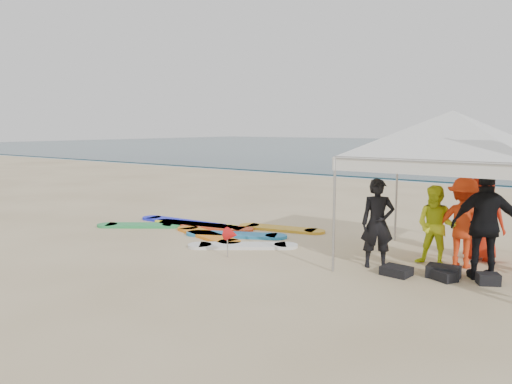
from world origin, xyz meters
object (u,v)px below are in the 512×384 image
at_px(person_black_a, 378,223).
at_px(marker_pennant, 232,235).
at_px(person_orange_a, 464,223).
at_px(person_black_b, 485,225).
at_px(canopy_tent, 453,111).
at_px(surfboard_spread, 209,230).
at_px(person_yellow, 436,226).
at_px(person_orange_b, 482,217).

bearing_deg(person_black_a, marker_pennant, 171.49).
bearing_deg(person_black_a, person_orange_a, 5.74).
height_order(person_black_b, canopy_tent, canopy_tent).
height_order(person_black_a, marker_pennant, person_black_a).
bearing_deg(person_black_b, canopy_tent, -57.78).
relative_size(person_black_b, surfboard_spread, 0.35).
xyz_separation_m(person_black_b, marker_pennant, (-4.54, -1.50, -0.49)).
distance_m(person_yellow, marker_pennant, 4.05).
height_order(person_black_a, person_orange_b, person_orange_b).
bearing_deg(person_black_b, marker_pennant, -8.16).
bearing_deg(person_orange_b, marker_pennant, 42.38).
xyz_separation_m(canopy_tent, marker_pennant, (-3.77, -1.97, -2.51)).
distance_m(person_yellow, person_orange_b, 1.20).
distance_m(person_orange_b, canopy_tent, 2.34).
relative_size(person_orange_a, surfboard_spread, 0.31).
relative_size(canopy_tent, marker_pennant, 7.16).
xyz_separation_m(person_black_a, person_orange_b, (1.51, 1.77, 0.03)).
bearing_deg(surfboard_spread, canopy_tent, 2.04).
bearing_deg(surfboard_spread, person_yellow, 1.07).
bearing_deg(person_orange_b, surfboard_spread, 17.94).
bearing_deg(canopy_tent, person_black_a, -141.50).
distance_m(person_orange_a, surfboard_spread, 6.26).
height_order(person_black_a, person_orange_a, person_orange_a).
distance_m(person_yellow, surfboard_spread, 5.80).
distance_m(person_orange_a, canopy_tent, 2.15).
xyz_separation_m(person_yellow, person_orange_a, (0.45, 0.25, 0.08)).
height_order(person_orange_a, person_black_b, person_black_b).
xyz_separation_m(person_yellow, surfboard_spread, (-5.75, -0.11, -0.76)).
bearing_deg(surfboard_spread, person_black_a, -7.48).
bearing_deg(marker_pennant, person_orange_b, 34.49).
xyz_separation_m(marker_pennant, surfboard_spread, (-2.17, 1.76, -0.46)).
xyz_separation_m(person_black_a, person_black_b, (1.85, 0.38, 0.12)).
distance_m(person_orange_a, marker_pennant, 4.57).
xyz_separation_m(person_yellow, marker_pennant, (-3.59, -1.87, -0.30)).
bearing_deg(surfboard_spread, person_black_b, -2.24).
relative_size(person_yellow, surfboard_spread, 0.29).
relative_size(person_black_a, person_yellow, 1.09).
relative_size(person_orange_b, canopy_tent, 0.39).
relative_size(person_yellow, canopy_tent, 0.35).
xyz_separation_m(person_black_a, person_yellow, (0.89, 0.75, -0.07)).
height_order(person_yellow, canopy_tent, canopy_tent).
distance_m(person_orange_b, marker_pennant, 5.12).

